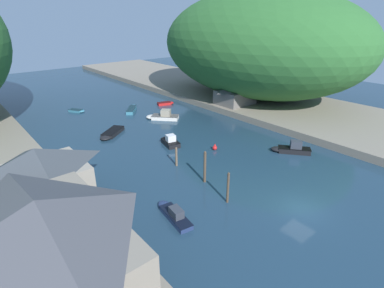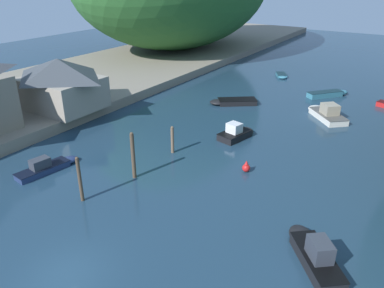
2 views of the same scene
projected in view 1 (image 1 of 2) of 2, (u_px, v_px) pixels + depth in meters
The scene contains 19 objects.
water_surface at pixel (136, 125), 48.84m from camera, with size 130.00×130.00×0.00m, color #1E384C.
right_bank at pixel (242, 96), 63.98m from camera, with size 22.00×120.00×1.08m.
hillside_right at pixel (259, 44), 58.51m from camera, with size 31.34×43.88×20.37m.
waterfront_building at pixel (46, 249), 16.80m from camera, with size 8.39×12.13×6.71m.
boathouse_shed at pixel (39, 173), 26.50m from camera, with size 8.22×6.58×5.05m.
right_bank_cottage at pixel (235, 92), 55.90m from camera, with size 6.98×5.68×4.38m.
boat_cabin_cruiser at pixel (162, 116), 51.62m from camera, with size 5.30×5.54×1.68m.
boat_moored_right at pixel (132, 109), 56.22m from camera, with size 4.43×5.02×0.67m.
boat_mid_channel at pixel (111, 134), 44.68m from camera, with size 5.34×4.60×0.59m.
boat_open_rowboat at pixel (173, 213), 26.62m from camera, with size 1.92×5.11×1.22m.
boat_navy_launch at pixel (291, 149), 39.08m from camera, with size 4.22×4.76×1.68m.
boat_far_right_bank at pixel (169, 141), 41.60m from camera, with size 2.48×4.10×1.52m.
boat_white_cruiser at pixel (166, 103), 59.87m from camera, with size 3.50×2.10×0.55m.
boat_near_quay at pixel (77, 111), 55.53m from camera, with size 2.65×3.34×0.41m.
mooring_post_nearest at pixel (228, 188), 28.22m from camera, with size 0.24×0.24×3.26m.
mooring_post_second at pixel (205, 167), 31.65m from camera, with size 0.29×0.29×3.64m.
mooring_post_middle at pixel (176, 157), 35.37m from camera, with size 0.27×0.27×2.39m.
channel_buoy_near at pixel (215, 147), 39.83m from camera, with size 0.62×0.62×0.93m.
person_on_quay at pixel (41, 170), 30.60m from camera, with size 0.29×0.41×1.69m.
Camera 1 is at (-22.70, -11.07, 16.65)m, focal length 28.00 mm.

